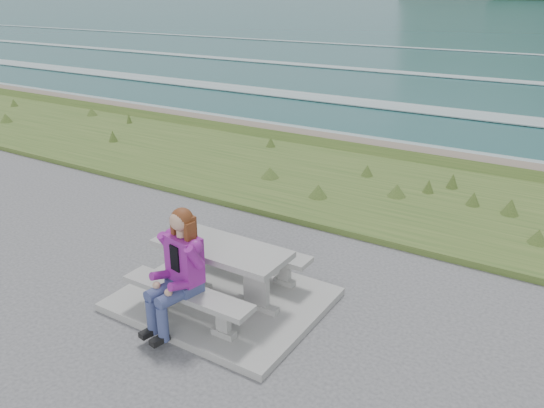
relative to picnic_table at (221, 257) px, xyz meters
name	(u,v)px	position (x,y,z in m)	size (l,w,h in m)	color
concrete_slab	(223,299)	(0.00, 0.00, -0.63)	(2.60, 2.10, 0.10)	gray
picnic_table	(221,257)	(0.00, 0.00, 0.00)	(1.80, 0.75, 0.75)	gray
bench_landward	(187,297)	(0.00, -0.70, -0.23)	(1.80, 0.35, 0.45)	gray
bench_seaward	(252,252)	(0.00, 0.70, -0.23)	(1.80, 0.35, 0.45)	gray
grass_verge	(368,191)	(0.00, 5.00, -0.68)	(160.00, 4.50, 0.22)	#32531F
shore_drop	(412,157)	(0.00, 7.90, -0.68)	(160.00, 0.80, 2.20)	#655A4B
ocean	(516,107)	(0.00, 25.09, -2.42)	(1600.00, 1600.00, 0.09)	#1D5152
seated_woman	(175,287)	(-0.05, -0.84, -0.03)	(0.56, 0.83, 1.50)	navy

